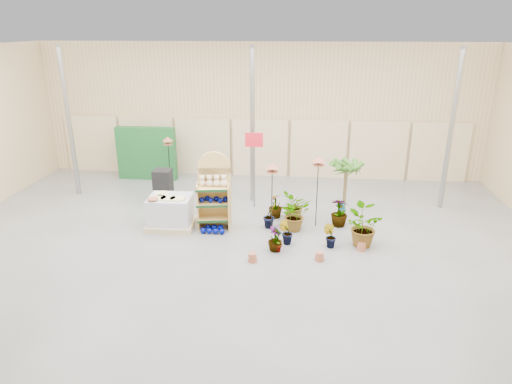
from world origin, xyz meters
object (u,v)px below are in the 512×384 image
pallet_stack (171,212)px  bird_table_front (272,168)px  display_shelf (214,193)px  potted_plant_2 (295,214)px

pallet_stack → bird_table_front: bird_table_front is taller
display_shelf → pallet_stack: size_ratio=1.64×
display_shelf → bird_table_front: display_shelf is taller
bird_table_front → potted_plant_2: bird_table_front is taller
pallet_stack → potted_plant_2: 3.22m
display_shelf → potted_plant_2: size_ratio=2.36×
pallet_stack → bird_table_front: size_ratio=0.66×
potted_plant_2 → bird_table_front: bearing=-167.5°
pallet_stack → bird_table_front: 2.93m
bird_table_front → potted_plant_2: 1.41m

